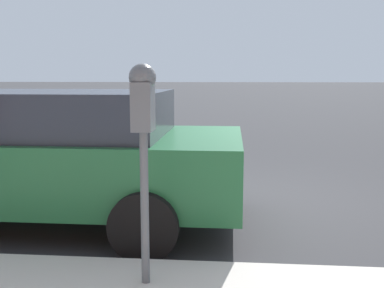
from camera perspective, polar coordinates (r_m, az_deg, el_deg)
ground_plane at (r=5.94m, az=7.10°, el=-7.62°), size 220.00×220.00×0.00m
parking_meter at (r=3.16m, az=-6.22°, el=3.34°), size 0.21×0.19×1.59m
car_green at (r=5.34m, az=-19.04°, el=-1.13°), size 2.18×4.66×1.49m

